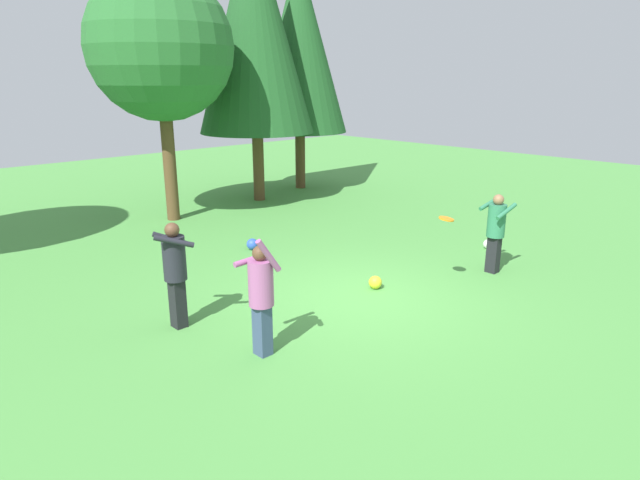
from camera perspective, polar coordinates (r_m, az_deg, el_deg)
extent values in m
plane|color=#4C9342|center=(9.48, 3.94, -6.11)|extent=(40.00, 40.00, 0.00)
cube|color=#38476B|center=(7.54, -6.06, -9.34)|extent=(0.19, 0.22, 0.73)
cylinder|color=#A85693|center=(7.27, -6.22, -4.48)|extent=(0.34, 0.34, 0.64)
sphere|color=brown|center=(7.13, -6.32, -1.40)|extent=(0.21, 0.21, 0.21)
cylinder|color=#A85693|center=(7.34, -7.15, -2.03)|extent=(0.55, 0.12, 0.12)
cylinder|color=#A85693|center=(6.97, -5.42, -1.65)|extent=(0.37, 0.11, 0.49)
cube|color=black|center=(11.10, 17.71, -1.45)|extent=(0.19, 0.22, 0.73)
cylinder|color=#2D7551|center=(10.92, 18.02, 1.95)|extent=(0.34, 0.34, 0.63)
sphere|color=#8C6647|center=(10.83, 18.22, 4.04)|extent=(0.21, 0.21, 0.21)
cylinder|color=#2D7551|center=(10.75, 18.97, 2.86)|extent=(0.53, 0.16, 0.27)
cylinder|color=#2D7551|center=(10.97, 17.33, 3.67)|extent=(0.54, 0.16, 0.22)
cube|color=black|center=(8.56, -14.68, -6.43)|extent=(0.19, 0.22, 0.77)
cylinder|color=#23232D|center=(8.31, -15.04, -1.85)|extent=(0.34, 0.34, 0.67)
sphere|color=brown|center=(8.19, -15.27, 1.02)|extent=(0.22, 0.22, 0.22)
cylinder|color=#23232D|center=(8.43, -15.30, 0.07)|extent=(0.54, 0.30, 0.29)
cylinder|color=#23232D|center=(8.03, -15.06, -0.14)|extent=(0.55, 0.30, 0.25)
cylinder|color=orange|center=(9.78, 13.12, 2.18)|extent=(0.38, 0.38, 0.07)
sphere|color=white|center=(12.68, 17.19, -0.42)|extent=(0.21, 0.21, 0.21)
sphere|color=blue|center=(12.12, -7.11, -0.44)|extent=(0.25, 0.25, 0.25)
sphere|color=yellow|center=(9.88, 5.81, -4.44)|extent=(0.24, 0.24, 0.24)
cylinder|color=brown|center=(18.78, -2.11, 10.74)|extent=(0.34, 0.34, 3.48)
cone|color=#1E5123|center=(18.71, -2.21, 19.79)|extent=(3.13, 3.13, 5.57)
cylinder|color=brown|center=(14.89, -15.54, 8.29)|extent=(0.33, 0.33, 3.31)
sphere|color=#28662D|center=(14.77, -16.40, 18.88)|extent=(3.64, 3.64, 3.64)
cylinder|color=brown|center=(16.89, -6.56, 10.50)|extent=(0.34, 0.34, 3.78)
cone|color=#1E5123|center=(16.86, -6.94, 21.42)|extent=(3.40, 3.40, 6.05)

